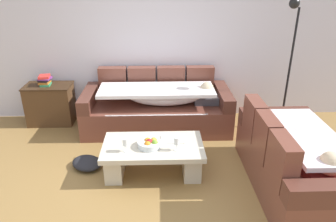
# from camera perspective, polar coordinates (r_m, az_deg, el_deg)

# --- Properties ---
(ground_plane) EXTENTS (14.00, 14.00, 0.00)m
(ground_plane) POSITION_cam_1_polar(r_m,az_deg,el_deg) (3.70, -3.63, -14.28)
(ground_plane) COLOR olive
(back_wall) EXTENTS (9.00, 0.10, 2.70)m
(back_wall) POSITION_cam_1_polar(r_m,az_deg,el_deg) (5.14, -3.40, 13.43)
(back_wall) COLOR silver
(back_wall) RESTS_ON ground_plane
(couch_along_wall) EXTENTS (2.22, 0.92, 0.88)m
(couch_along_wall) POSITION_cam_1_polar(r_m,az_deg,el_deg) (4.93, -1.66, 0.61)
(couch_along_wall) COLOR brown
(couch_along_wall) RESTS_ON ground_plane
(couch_near_window) EXTENTS (0.92, 1.77, 0.88)m
(couch_near_window) POSITION_cam_1_polar(r_m,az_deg,el_deg) (3.86, 21.76, -8.38)
(couch_near_window) COLOR brown
(couch_near_window) RESTS_ON ground_plane
(coffee_table) EXTENTS (1.20, 0.68, 0.38)m
(coffee_table) POSITION_cam_1_polar(r_m,az_deg,el_deg) (3.89, -2.68, -7.83)
(coffee_table) COLOR beige
(coffee_table) RESTS_ON ground_plane
(fruit_bowl) EXTENTS (0.28, 0.28, 0.10)m
(fruit_bowl) POSITION_cam_1_polar(r_m,az_deg,el_deg) (3.76, -3.29, -5.81)
(fruit_bowl) COLOR silver
(fruit_bowl) RESTS_ON coffee_table
(wine_glass_near_left) EXTENTS (0.07, 0.07, 0.17)m
(wine_glass_near_left) POSITION_cam_1_polar(r_m,az_deg,el_deg) (3.66, -7.60, -5.61)
(wine_glass_near_left) COLOR silver
(wine_glass_near_left) RESTS_ON coffee_table
(wine_glass_near_right) EXTENTS (0.07, 0.07, 0.17)m
(wine_glass_near_right) POSITION_cam_1_polar(r_m,az_deg,el_deg) (3.65, 1.56, -5.44)
(wine_glass_near_right) COLOR silver
(wine_glass_near_right) RESTS_ON coffee_table
(open_magazine) EXTENTS (0.28, 0.21, 0.01)m
(open_magazine) POSITION_cam_1_polar(r_m,az_deg,el_deg) (3.92, 0.80, -5.07)
(open_magazine) COLOR white
(open_magazine) RESTS_ON coffee_table
(side_cabinet) EXTENTS (0.72, 0.44, 0.64)m
(side_cabinet) POSITION_cam_1_polar(r_m,az_deg,el_deg) (5.43, -20.27, 1.17)
(side_cabinet) COLOR #4E321C
(side_cabinet) RESTS_ON ground_plane
(book_stack_on_cabinet) EXTENTS (0.19, 0.21, 0.16)m
(book_stack_on_cabinet) POSITION_cam_1_polar(r_m,az_deg,el_deg) (5.30, -21.19, 5.16)
(book_stack_on_cabinet) COLOR #338C59
(book_stack_on_cabinet) RESTS_ON side_cabinet
(floor_lamp) EXTENTS (0.33, 0.31, 1.95)m
(floor_lamp) POSITION_cam_1_polar(r_m,az_deg,el_deg) (4.96, 20.81, 8.76)
(floor_lamp) COLOR black
(floor_lamp) RESTS_ON ground_plane
(crumpled_garment) EXTENTS (0.51, 0.50, 0.12)m
(crumpled_garment) POSITION_cam_1_polar(r_m,az_deg,el_deg) (4.19, -14.32, -9.00)
(crumpled_garment) COLOR #232328
(crumpled_garment) RESTS_ON ground_plane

